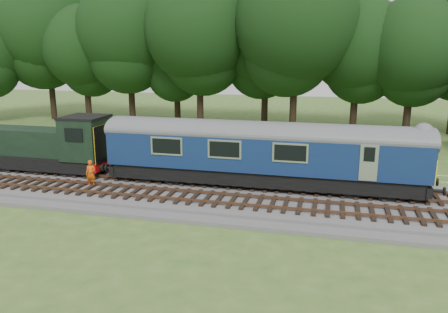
# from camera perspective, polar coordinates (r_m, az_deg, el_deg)

# --- Properties ---
(ground) EXTENTS (120.00, 120.00, 0.00)m
(ground) POSITION_cam_1_polar(r_m,az_deg,el_deg) (25.50, -5.77, -4.79)
(ground) COLOR #3D6224
(ground) RESTS_ON ground
(ballast) EXTENTS (70.00, 7.00, 0.35)m
(ballast) POSITION_cam_1_polar(r_m,az_deg,el_deg) (25.45, -5.78, -4.42)
(ballast) COLOR #4C4C4F
(ballast) RESTS_ON ground
(track_north) EXTENTS (67.20, 2.40, 0.21)m
(track_north) POSITION_cam_1_polar(r_m,az_deg,el_deg) (26.64, -4.77, -3.04)
(track_north) COLOR black
(track_north) RESTS_ON ballast
(track_south) EXTENTS (67.20, 2.40, 0.21)m
(track_south) POSITION_cam_1_polar(r_m,az_deg,el_deg) (23.95, -7.10, -5.00)
(track_south) COLOR black
(track_south) RESTS_ON ballast
(fence) EXTENTS (64.00, 0.12, 1.00)m
(fence) POSITION_cam_1_polar(r_m,az_deg,el_deg) (29.58, -2.82, -2.16)
(fence) COLOR #6B6054
(fence) RESTS_ON ground
(tree_line) EXTENTS (70.00, 8.00, 18.00)m
(tree_line) POSITION_cam_1_polar(r_m,az_deg,el_deg) (46.20, 3.52, 3.51)
(tree_line) COLOR black
(tree_line) RESTS_ON ground
(dmu_railcar) EXTENTS (18.05, 2.86, 3.88)m
(dmu_railcar) POSITION_cam_1_polar(r_m,az_deg,el_deg) (25.03, 4.87, 1.06)
(dmu_railcar) COLOR black
(dmu_railcar) RESTS_ON ground
(shunter_loco) EXTENTS (8.91, 2.60, 3.38)m
(shunter_loco) POSITION_cam_1_polar(r_m,az_deg,el_deg) (30.60, -21.84, 1.20)
(shunter_loco) COLOR black
(shunter_loco) RESTS_ON ground
(worker) EXTENTS (0.63, 0.47, 1.57)m
(worker) POSITION_cam_1_polar(r_m,az_deg,el_deg) (26.37, -17.01, -2.14)
(worker) COLOR #EB570C
(worker) RESTS_ON ballast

